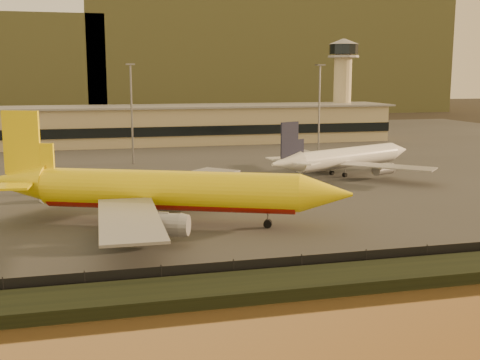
# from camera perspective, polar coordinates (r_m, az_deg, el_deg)

# --- Properties ---
(ground) EXTENTS (900.00, 900.00, 0.00)m
(ground) POSITION_cam_1_polar(r_m,az_deg,el_deg) (81.22, 1.34, -6.30)
(ground) COLOR black
(ground) RESTS_ON ground
(embankment) EXTENTS (320.00, 7.00, 1.40)m
(embankment) POSITION_cam_1_polar(r_m,az_deg,el_deg) (65.58, 5.39, -9.70)
(embankment) COLOR black
(embankment) RESTS_ON ground
(tarmac) EXTENTS (320.00, 220.00, 0.20)m
(tarmac) POSITION_cam_1_polar(r_m,az_deg,el_deg) (172.89, -7.15, 2.32)
(tarmac) COLOR #2D2D2D
(tarmac) RESTS_ON ground
(perimeter_fence) EXTENTS (300.00, 0.05, 2.20)m
(perimeter_fence) POSITION_cam_1_polar(r_m,az_deg,el_deg) (68.96, 4.27, -8.16)
(perimeter_fence) COLOR black
(perimeter_fence) RESTS_ON tarmac
(terminal_building) EXTENTS (202.00, 25.00, 12.60)m
(terminal_building) POSITION_cam_1_polar(r_m,az_deg,el_deg) (201.44, -12.40, 4.99)
(terminal_building) COLOR #C6B389
(terminal_building) RESTS_ON tarmac
(control_tower) EXTENTS (11.20, 11.20, 35.50)m
(control_tower) POSITION_cam_1_polar(r_m,az_deg,el_deg) (225.33, 9.71, 9.50)
(control_tower) COLOR #C6B389
(control_tower) RESTS_ON tarmac
(apron_light_masts) EXTENTS (152.20, 12.20, 25.40)m
(apron_light_masts) POSITION_cam_1_polar(r_m,az_deg,el_deg) (154.54, -0.76, 7.32)
(apron_light_masts) COLOR slate
(apron_light_masts) RESTS_ON tarmac
(distant_hills) EXTENTS (470.00, 160.00, 70.00)m
(distant_hills) POSITION_cam_1_polar(r_m,az_deg,el_deg) (415.21, -14.47, 10.79)
(distant_hills) COLOR brown
(distant_hills) RESTS_ON ground
(dhl_cargo_jet) EXTENTS (54.68, 51.76, 17.10)m
(dhl_cargo_jet) POSITION_cam_1_polar(r_m,az_deg,el_deg) (92.05, -7.35, -1.05)
(dhl_cargo_jet) COLOR yellow
(dhl_cargo_jet) RESTS_ON tarmac
(white_narrowbody_jet) EXTENTS (42.61, 40.29, 12.95)m
(white_narrowbody_jet) POSITION_cam_1_polar(r_m,az_deg,el_deg) (139.11, 10.00, 2.07)
(white_narrowbody_jet) COLOR white
(white_narrowbody_jet) RESTS_ON tarmac
(gse_vehicle_yellow) EXTENTS (4.56, 2.61, 1.94)m
(gse_vehicle_yellow) POSITION_cam_1_polar(r_m,az_deg,el_deg) (104.52, 2.79, -1.98)
(gse_vehicle_yellow) COLOR yellow
(gse_vehicle_yellow) RESTS_ON tarmac
(gse_vehicle_white) EXTENTS (4.36, 3.27, 1.79)m
(gse_vehicle_white) POSITION_cam_1_polar(r_m,az_deg,el_deg) (113.83, -17.41, -1.48)
(gse_vehicle_white) COLOR white
(gse_vehicle_white) RESTS_ON tarmac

